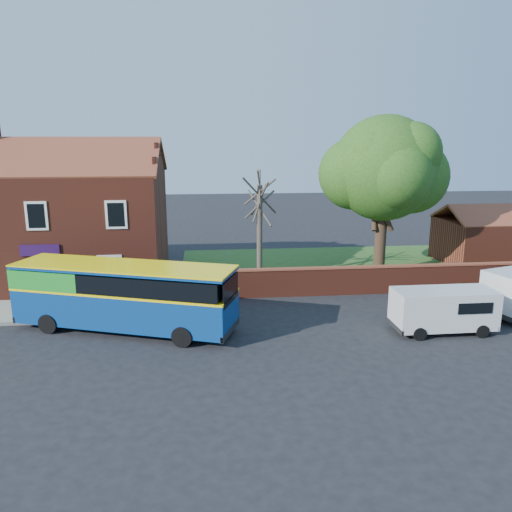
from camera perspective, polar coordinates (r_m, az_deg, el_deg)
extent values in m
plane|color=black|center=(20.80, -10.01, -10.96)|extent=(120.00, 120.00, 0.00)
cube|color=gray|center=(27.45, -23.99, -5.75)|extent=(18.00, 3.50, 0.12)
cube|color=slate|center=(25.89, -25.16, -6.97)|extent=(18.00, 0.15, 0.14)
cube|color=#426B28|center=(34.94, 13.30, -1.09)|extent=(26.00, 12.00, 0.04)
cube|color=maroon|center=(32.05, -21.44, 2.98)|extent=(12.00, 8.00, 6.50)
cube|color=brown|center=(29.72, -23.15, 10.36)|extent=(12.30, 4.08, 2.16)
cube|color=brown|center=(33.57, -21.16, 10.75)|extent=(12.30, 4.08, 2.16)
cube|color=black|center=(28.03, -23.80, 4.21)|extent=(1.10, 0.06, 1.50)
cube|color=#4C0F19|center=(28.71, -23.16, -2.70)|extent=(0.95, 0.04, 2.10)
cube|color=silver|center=(28.71, -23.16, -2.59)|extent=(1.20, 0.06, 2.30)
cube|color=#2A0D3C|center=(28.31, -23.48, 0.61)|extent=(2.00, 0.06, 0.60)
cube|color=maroon|center=(29.36, 17.17, -2.58)|extent=(22.00, 0.30, 1.50)
cube|color=brown|center=(29.16, 17.28, -1.06)|extent=(22.00, 0.38, 0.10)
cube|color=maroon|center=(38.53, 26.18, 1.48)|extent=(8.00, 5.00, 3.00)
cube|color=brown|center=(39.26, 25.53, 4.78)|extent=(8.20, 2.56, 1.24)
cube|color=navy|center=(23.26, -14.71, -5.55)|extent=(10.19, 5.66, 1.58)
cube|color=yellow|center=(23.02, -14.83, -3.69)|extent=(10.21, 5.68, 0.10)
cube|color=black|center=(22.89, -14.90, -2.56)|extent=(9.82, 5.54, 0.79)
cube|color=green|center=(24.59, -21.64, -1.97)|extent=(4.02, 3.50, 0.84)
cube|color=navy|center=(22.76, -14.98, -1.28)|extent=(10.19, 5.66, 0.14)
cube|color=yellow|center=(22.74, -14.99, -1.08)|extent=(10.24, 5.71, 0.06)
cylinder|color=black|center=(24.21, -22.62, -7.14)|extent=(0.94, 0.56, 0.89)
cylinder|color=black|center=(25.99, -19.63, -5.50)|extent=(0.94, 0.56, 0.89)
cylinder|color=black|center=(21.21, -8.41, -9.09)|extent=(0.94, 0.56, 0.89)
cylinder|color=black|center=(23.23, -6.27, -7.01)|extent=(0.94, 0.56, 0.89)
cube|color=silver|center=(23.81, 20.63, -5.61)|extent=(4.44, 1.79, 1.69)
cube|color=black|center=(24.68, 24.84, -4.69)|extent=(0.09, 1.51, 0.67)
cube|color=black|center=(25.09, 24.97, -6.89)|extent=(0.11, 1.78, 0.21)
cylinder|color=black|center=(22.79, 18.16, -8.44)|extent=(0.59, 0.22, 0.59)
cylinder|color=black|center=(24.20, 16.57, -7.05)|extent=(0.59, 0.22, 0.59)
cylinder|color=black|center=(24.07, 24.40, -7.82)|extent=(0.59, 0.22, 0.59)
cylinder|color=black|center=(25.41, 22.53, -6.55)|extent=(0.59, 0.22, 0.59)
cylinder|color=black|center=(27.51, 25.32, -5.22)|extent=(0.73, 0.42, 0.69)
cylinder|color=black|center=(32.54, 14.00, 1.51)|extent=(0.71, 0.71, 4.11)
sphere|color=#457323|center=(31.95, 14.47, 9.69)|extent=(6.43, 6.43, 6.43)
sphere|color=#457323|center=(33.01, 17.29, 8.68)|extent=(4.65, 4.65, 4.65)
sphere|color=#457323|center=(31.94, 11.20, 9.21)|extent=(4.47, 4.47, 4.47)
cylinder|color=#4C4238|center=(29.75, 0.41, 2.52)|extent=(0.33, 0.33, 5.84)
cylinder|color=#4C4238|center=(29.43, 0.42, 6.51)|extent=(0.34, 2.85, 2.29)
cylinder|color=#4C4238|center=(29.46, 0.42, 6.11)|extent=(1.49, 2.10, 2.10)
cylinder|color=#4C4238|center=(29.41, 0.42, 6.91)|extent=(2.39, 1.09, 2.33)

